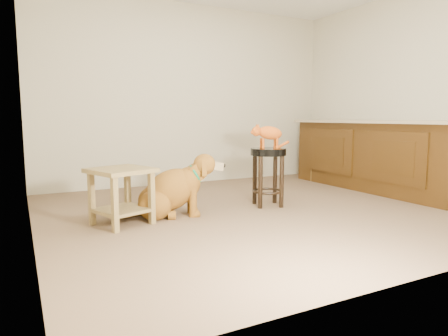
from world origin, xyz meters
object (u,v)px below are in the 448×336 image
golden_retriever (171,192)px  side_table (121,188)px  wood_stool (317,158)px  padded_stool (268,165)px  tabby_kitten (268,134)px

golden_retriever → side_table: bearing=-153.8°
side_table → golden_retriever: (0.51, 0.09, -0.10)m
wood_stool → golden_retriever: (-2.84, -1.17, -0.10)m
padded_stool → side_table: 1.62m
padded_stool → tabby_kitten: (-0.01, 0.00, 0.34)m
golden_retriever → tabby_kitten: size_ratio=2.10×
side_table → tabby_kitten: (1.61, 0.05, 0.46)m
padded_stool → golden_retriever: padded_stool is taller
wood_stool → golden_retriever: wood_stool is taller
side_table → golden_retriever: size_ratio=0.64×
padded_stool → wood_stool: wood_stool is taller
side_table → tabby_kitten: tabby_kitten is taller
side_table → golden_retriever: golden_retriever is taller
padded_stool → golden_retriever: size_ratio=0.64×
padded_stool → tabby_kitten: size_ratio=1.35×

